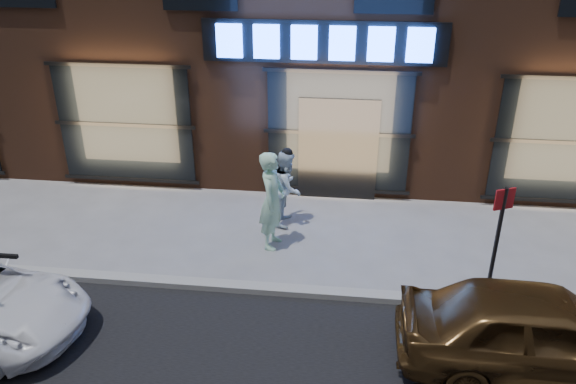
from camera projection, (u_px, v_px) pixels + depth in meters
The scene contains 6 objects.
ground at pixel (327, 296), 9.80m from camera, with size 90.00×90.00×0.00m, color slate.
curb at pixel (327, 293), 9.77m from camera, with size 60.00×0.25×0.12m, color gray.
man_bowtie at pixel (272, 200), 10.91m from camera, with size 0.73×0.48×2.01m, color #C2FFDA.
man_cap at pixel (287, 187), 11.86m from camera, with size 0.80×0.62×1.64m, color white.
gold_sedan at pixel (541, 333), 7.90m from camera, with size 1.61×4.00×1.36m, color brown.
sign_post at pixel (498, 236), 9.03m from camera, with size 0.33×0.17×2.19m.
Camera 1 is at (0.26, -8.04, 5.92)m, focal length 35.00 mm.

